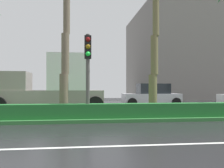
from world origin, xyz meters
The scene contains 7 objects.
ground_plane centered at (0.00, 9.00, -0.05)m, with size 90.00×42.00×0.10m, color black.
median_strip centered at (0.00, 8.00, 0.07)m, with size 85.50×4.00×0.15m, color #2D6B33.
median_hedge centered at (0.00, 6.60, 0.45)m, with size 76.50×0.70×0.60m.
traffic_signal_median_right centered at (3.20, 6.54, 2.58)m, with size 0.28×0.43×3.53m.
box_truck_lead centered at (1.18, 11.93, 1.55)m, with size 6.40×2.64×3.46m.
car_in_traffic_third centered at (8.36, 14.83, 0.83)m, with size 4.30×2.02×1.72m.
building_far_right centered at (18.84, 29.26, 5.62)m, with size 16.70×14.80×11.25m.
Camera 1 is at (2.79, -4.30, 1.45)m, focal length 41.53 mm.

